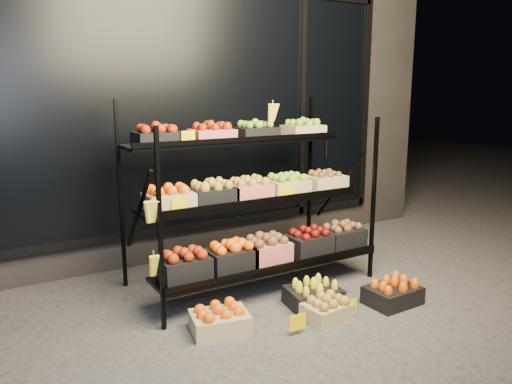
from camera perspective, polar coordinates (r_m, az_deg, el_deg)
ground at (r=4.17m, az=4.10°, el=-13.03°), size 24.00×24.00×0.00m
building at (r=6.09m, az=-10.02°, el=11.58°), size 6.00×2.08×3.50m
display_rack at (r=4.40m, az=-0.28°, el=-0.86°), size 2.18×1.02×1.73m
tag_floor_a at (r=3.73m, az=4.76°, el=-15.15°), size 0.13×0.01×0.12m
tag_floor_b at (r=4.01m, az=10.61°, el=-13.33°), size 0.13×0.01×0.12m
floor_crate_left at (r=3.76m, az=-4.16°, el=-14.28°), size 0.47×0.38×0.21m
floor_crate_midleft at (r=4.19m, az=6.57°, el=-11.47°), size 0.48×0.38×0.21m
floor_crate_midright at (r=3.99m, az=8.13°, el=-12.96°), size 0.37×0.29×0.19m
floor_crate_right at (r=4.34m, az=15.35°, el=-11.00°), size 0.44×0.33×0.21m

